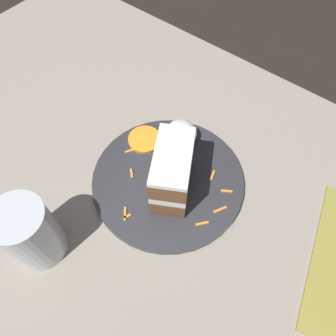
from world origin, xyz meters
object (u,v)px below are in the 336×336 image
(orange_garnish, at_px, (145,139))
(drinking_glass, at_px, (32,235))
(cake_slice, at_px, (172,171))
(cream_dollop, at_px, (182,132))
(plate, at_px, (168,180))

(orange_garnish, relative_size, drinking_glass, 0.53)
(cake_slice, bearing_deg, cream_dollop, -91.27)
(cream_dollop, height_order, drinking_glass, drinking_glass)
(cake_slice, relative_size, cream_dollop, 2.19)
(orange_garnish, bearing_deg, cake_slice, -24.36)
(cream_dollop, xyz_separation_m, drinking_glass, (-0.05, -0.31, 0.02))
(cream_dollop, bearing_deg, orange_garnish, -139.34)
(drinking_glass, bearing_deg, cream_dollop, 81.11)
(cake_slice, bearing_deg, drinking_glass, 35.79)
(plate, bearing_deg, cake_slice, -27.53)
(drinking_glass, bearing_deg, plate, 69.58)
(plate, distance_m, drinking_glass, 0.24)
(drinking_glass, bearing_deg, cake_slice, 65.29)
(cake_slice, bearing_deg, orange_garnish, -53.86)
(cream_dollop, height_order, orange_garnish, cream_dollop)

